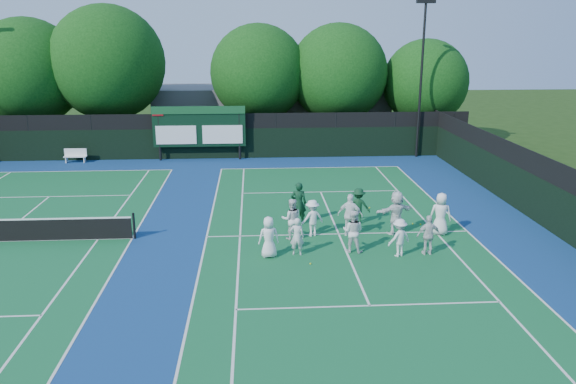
{
  "coord_description": "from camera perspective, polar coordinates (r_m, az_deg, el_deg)",
  "views": [
    {
      "loc": [
        -3.49,
        -20.87,
        8.14
      ],
      "look_at": [
        -2.0,
        3.0,
        1.3
      ],
      "focal_mm": 35.0,
      "sensor_mm": 36.0,
      "label": 1
    }
  ],
  "objects": [
    {
      "name": "tennis_ball_0",
      "position": [
        20.55,
        2.3,
        -7.29
      ],
      "size": [
        0.07,
        0.07,
        0.07
      ],
      "primitive_type": "sphere",
      "color": "#BACB17",
      "rests_on": "ground"
    },
    {
      "name": "coach_right",
      "position": [
        24.77,
        7.16,
        -1.41
      ],
      "size": [
        1.14,
        0.82,
        1.6
      ],
      "primitive_type": "imported",
      "rotation": [
        0.0,
        0.0,
        2.91
      ],
      "color": "#0F381E",
      "rests_on": "ground"
    },
    {
      "name": "tree_e",
      "position": [
        42.53,
        13.94,
        10.58
      ],
      "size": [
        6.13,
        6.13,
        7.72
      ],
      "color": "black",
      "rests_on": "ground"
    },
    {
      "name": "player_front_2",
      "position": [
        21.54,
        6.62,
        -3.98
      ],
      "size": [
        0.99,
        0.89,
        1.67
      ],
      "primitive_type": "imported",
      "rotation": [
        0.0,
        0.0,
        2.76
      ],
      "color": "white",
      "rests_on": "ground"
    },
    {
      "name": "player_back_4",
      "position": [
        24.04,
        15.25,
        -2.16
      ],
      "size": [
        0.99,
        0.76,
        1.79
      ],
      "primitive_type": "imported",
      "rotation": [
        0.0,
        0.0,
        2.9
      ],
      "color": "white",
      "rests_on": "ground"
    },
    {
      "name": "court_apron",
      "position": [
        23.47,
        -9.51,
        -4.55
      ],
      "size": [
        34.0,
        32.0,
        0.01
      ],
      "primitive_type": "cube",
      "color": "navy",
      "rests_on": "ground"
    },
    {
      "name": "back_fence",
      "position": [
        37.57,
        -7.38,
        5.43
      ],
      "size": [
        34.0,
        0.08,
        3.0
      ],
      "color": "black",
      "rests_on": "ground"
    },
    {
      "name": "player_back_1",
      "position": [
        23.1,
        2.48,
        -2.66
      ],
      "size": [
        1.14,
        0.9,
        1.54
      ],
      "primitive_type": "imported",
      "rotation": [
        0.0,
        0.0,
        3.52
      ],
      "color": "white",
      "rests_on": "ground"
    },
    {
      "name": "light_pole_right",
      "position": [
        38.23,
        13.48,
        12.78
      ],
      "size": [
        1.2,
        0.3,
        10.12
      ],
      "color": "black",
      "rests_on": "ground"
    },
    {
      "name": "tennis_ball_5",
      "position": [
        25.24,
        12.56,
        -3.17
      ],
      "size": [
        0.07,
        0.07,
        0.07
      ],
      "primitive_type": "sphere",
      "color": "#BACB17",
      "rests_on": "ground"
    },
    {
      "name": "tree_c",
      "position": [
        40.56,
        -2.8,
        11.77
      ],
      "size": [
        6.79,
        6.79,
        8.76
      ],
      "color": "black",
      "rests_on": "ground"
    },
    {
      "name": "player_front_1",
      "position": [
        21.13,
        0.92,
        -4.55
      ],
      "size": [
        0.59,
        0.43,
        1.48
      ],
      "primitive_type": "imported",
      "rotation": [
        0.0,
        0.0,
        2.99
      ],
      "color": "silver",
      "rests_on": "ground"
    },
    {
      "name": "player_front_3",
      "position": [
        21.43,
        11.24,
        -4.58
      ],
      "size": [
        1.09,
        0.89,
        1.47
      ],
      "primitive_type": "imported",
      "rotation": [
        0.0,
        0.0,
        3.57
      ],
      "color": "white",
      "rests_on": "ground"
    },
    {
      "name": "divider_fence_right",
      "position": [
        26.09,
        25.19,
        -0.67
      ],
      "size": [
        0.08,
        32.0,
        3.0
      ],
      "color": "black",
      "rests_on": "ground"
    },
    {
      "name": "clubhouse",
      "position": [
        45.31,
        -1.67,
        8.17
      ],
      "size": [
        18.0,
        6.0,
        4.0
      ],
      "primitive_type": "cube",
      "color": "slate",
      "rests_on": "ground"
    },
    {
      "name": "player_front_0",
      "position": [
        20.93,
        -1.96,
        -4.61
      ],
      "size": [
        0.84,
        0.62,
        1.58
      ],
      "primitive_type": "imported",
      "rotation": [
        0.0,
        0.0,
        3.3
      ],
      "color": "white",
      "rests_on": "ground"
    },
    {
      "name": "tree_b",
      "position": [
        41.68,
        -17.58,
        12.13
      ],
      "size": [
        7.87,
        7.87,
        10.02
      ],
      "color": "black",
      "rests_on": "ground"
    },
    {
      "name": "player_back_2",
      "position": [
        23.2,
        6.34,
        -2.35
      ],
      "size": [
        1.13,
        0.77,
        1.79
      ],
      "primitive_type": "imported",
      "rotation": [
        0.0,
        0.0,
        2.79
      ],
      "color": "white",
      "rests_on": "ground"
    },
    {
      "name": "ground",
      "position": [
        22.67,
        5.55,
        -5.16
      ],
      "size": [
        120.0,
        120.0,
        0.0
      ],
      "primitive_type": "plane",
      "color": "#1A340E",
      "rests_on": "ground"
    },
    {
      "name": "near_court",
      "position": [
        23.59,
        5.17,
        -4.27
      ],
      "size": [
        11.05,
        23.85,
        0.01
      ],
      "color": "#125B2E",
      "rests_on": "ground"
    },
    {
      "name": "tennis_ball_3",
      "position": [
        23.1,
        -2.81,
        -4.61
      ],
      "size": [
        0.07,
        0.07,
        0.07
      ],
      "primitive_type": "sphere",
      "color": "#BACB17",
      "rests_on": "ground"
    },
    {
      "name": "coach_left",
      "position": [
        24.47,
        1.08,
        -1.14
      ],
      "size": [
        0.73,
        0.51,
        1.89
      ],
      "primitive_type": "imported",
      "rotation": [
        0.0,
        0.0,
        3.06
      ],
      "color": "#0E351E",
      "rests_on": "ground"
    },
    {
      "name": "tennis_ball_4",
      "position": [
        27.14,
        8.28,
        -1.59
      ],
      "size": [
        0.07,
        0.07,
        0.07
      ],
      "primitive_type": "sphere",
      "color": "#BACB17",
      "rests_on": "ground"
    },
    {
      "name": "bench",
      "position": [
        38.78,
        -20.79,
        3.53
      ],
      "size": [
        1.43,
        0.42,
        0.9
      ],
      "color": "white",
      "rests_on": "ground"
    },
    {
      "name": "player_front_4",
      "position": [
        21.82,
        14.1,
        -4.27
      ],
      "size": [
        0.93,
        0.44,
        1.55
      ],
      "primitive_type": "imported",
      "rotation": [
        0.0,
        0.0,
        3.21
      ],
      "color": "silver",
      "rests_on": "ground"
    },
    {
      "name": "player_back_3",
      "position": [
        23.69,
        10.93,
        -2.07
      ],
      "size": [
        1.8,
        1.11,
        1.85
      ],
      "primitive_type": "imported",
      "rotation": [
        0.0,
        0.0,
        3.5
      ],
      "color": "white",
      "rests_on": "ground"
    },
    {
      "name": "tree_d",
      "position": [
        41.04,
        5.32,
        11.7
      ],
      "size": [
        6.96,
        6.96,
        8.8
      ],
      "color": "black",
      "rests_on": "ground"
    },
    {
      "name": "tree_a",
      "position": [
        43.31,
        -24.61,
        10.81
      ],
      "size": [
        7.32,
        7.32,
        9.17
      ],
      "color": "black",
      "rests_on": "ground"
    },
    {
      "name": "player_back_0",
      "position": [
        22.72,
        0.35,
        -2.76
      ],
      "size": [
        0.84,
        0.66,
        1.7
      ],
      "primitive_type": "imported",
      "rotation": [
        0.0,
        0.0,
        3.16
      ],
      "color": "white",
      "rests_on": "ground"
    },
    {
      "name": "tennis_ball_1",
      "position": [
        25.24,
        13.31,
        -3.22
      ],
      "size": [
        0.07,
        0.07,
        0.07
      ],
      "primitive_type": "sphere",
      "color": "#BACB17",
      "rests_on": "ground"
    },
    {
      "name": "scoreboard",
      "position": [
        37.11,
        -9.03,
        6.54
      ],
      "size": [
        6.0,
        0.21,
        3.55
      ],
      "color": "black",
      "rests_on": "ground"
    }
  ]
}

